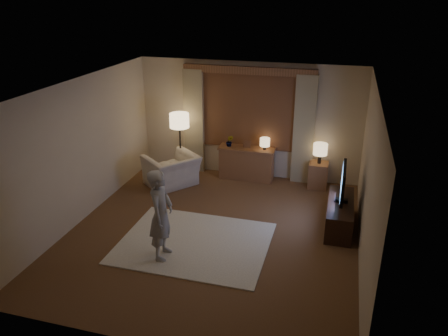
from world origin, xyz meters
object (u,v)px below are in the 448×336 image
(side_table, at_px, (318,175))
(armchair, at_px, (172,170))
(person, at_px, (161,215))
(sideboard, at_px, (247,164))
(tv_stand, at_px, (340,214))

(side_table, bearing_deg, armchair, -166.50)
(person, bearing_deg, sideboard, -13.44)
(side_table, distance_m, person, 4.07)
(sideboard, bearing_deg, side_table, -1.79)
(tv_stand, height_order, person, person)
(sideboard, relative_size, person, 0.80)
(armchair, distance_m, person, 2.83)
(armchair, xyz_separation_m, tv_stand, (3.61, -0.89, -0.09))
(sideboard, height_order, armchair, sideboard)
(armchair, height_order, person, person)
(armchair, bearing_deg, person, 57.42)
(armchair, relative_size, tv_stand, 0.75)
(side_table, bearing_deg, person, -122.88)
(side_table, xyz_separation_m, tv_stand, (0.51, -1.63, -0.03))
(tv_stand, bearing_deg, side_table, 107.37)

